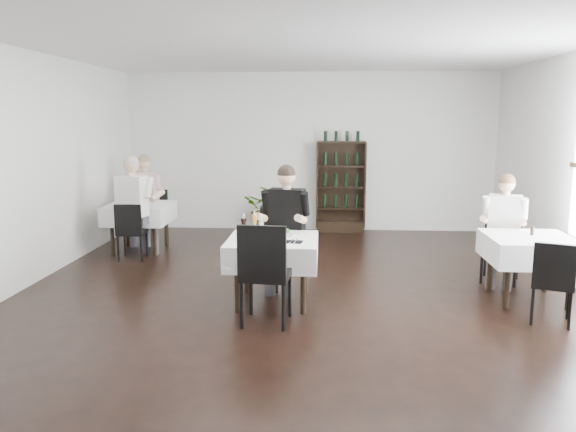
# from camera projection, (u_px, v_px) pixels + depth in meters

# --- Properties ---
(room_shell) EXTENTS (9.00, 9.00, 9.00)m
(room_shell) POSITION_uv_depth(u_px,v_px,m) (299.00, 175.00, 6.31)
(room_shell) COLOR black
(room_shell) RESTS_ON ground
(wine_shelf) EXTENTS (0.90, 0.28, 1.75)m
(wine_shelf) POSITION_uv_depth(u_px,v_px,m) (341.00, 188.00, 10.62)
(wine_shelf) COLOR black
(wine_shelf) RESTS_ON ground
(main_table) EXTENTS (1.03, 1.03, 0.77)m
(main_table) POSITION_uv_depth(u_px,v_px,m) (273.00, 251.00, 6.48)
(main_table) COLOR black
(main_table) RESTS_ON ground
(left_table) EXTENTS (0.98, 0.98, 0.77)m
(left_table) POSITION_uv_depth(u_px,v_px,m) (140.00, 213.00, 9.09)
(left_table) COLOR black
(left_table) RESTS_ON ground
(right_table) EXTENTS (0.98, 0.98, 0.77)m
(right_table) POSITION_uv_depth(u_px,v_px,m) (530.00, 249.00, 6.58)
(right_table) COLOR black
(right_table) RESTS_ON ground
(potted_tree) EXTENTS (0.88, 0.78, 0.90)m
(potted_tree) POSITION_uv_depth(u_px,v_px,m) (267.00, 208.00, 10.67)
(potted_tree) COLOR #2C571E
(potted_tree) RESTS_ON ground
(main_chair_far) EXTENTS (0.59, 0.59, 0.99)m
(main_chair_far) POSITION_uv_depth(u_px,v_px,m) (272.00, 242.00, 7.17)
(main_chair_far) COLOR black
(main_chair_far) RESTS_ON ground
(main_chair_near) EXTENTS (0.54, 0.54, 1.09)m
(main_chair_near) POSITION_uv_depth(u_px,v_px,m) (265.00, 268.00, 5.75)
(main_chair_near) COLOR black
(main_chair_near) RESTS_ON ground
(left_chair_far) EXTENTS (0.49, 0.49, 0.91)m
(left_chair_far) POSITION_uv_depth(u_px,v_px,m) (156.00, 213.00, 9.74)
(left_chair_far) COLOR black
(left_chair_far) RESTS_ON ground
(left_chair_near) EXTENTS (0.43, 0.43, 0.88)m
(left_chair_near) POSITION_uv_depth(u_px,v_px,m) (131.00, 228.00, 8.47)
(left_chair_near) COLOR black
(left_chair_near) RESTS_ON ground
(right_chair_far) EXTENTS (0.61, 0.61, 1.03)m
(right_chair_far) POSITION_uv_depth(u_px,v_px,m) (502.00, 237.00, 7.42)
(right_chair_far) COLOR black
(right_chair_far) RESTS_ON ground
(right_chair_near) EXTENTS (0.52, 0.52, 0.89)m
(right_chair_near) POSITION_uv_depth(u_px,v_px,m) (553.00, 278.00, 5.80)
(right_chair_near) COLOR black
(right_chair_near) RESTS_ON ground
(diner_main) EXTENTS (0.64, 0.67, 1.57)m
(diner_main) POSITION_uv_depth(u_px,v_px,m) (285.00, 218.00, 6.96)
(diner_main) COLOR #414048
(diner_main) RESTS_ON ground
(diner_left_far) EXTENTS (0.57, 0.57, 1.53)m
(diner_left_far) POSITION_uv_depth(u_px,v_px,m) (144.00, 192.00, 9.60)
(diner_left_far) COLOR #414048
(diner_left_far) RESTS_ON ground
(diner_left_near) EXTENTS (0.66, 0.70, 1.59)m
(diner_left_near) POSITION_uv_depth(u_px,v_px,m) (136.00, 199.00, 8.55)
(diner_left_near) COLOR #414048
(diner_left_near) RESTS_ON ground
(diner_right_far) EXTENTS (0.63, 0.67, 1.44)m
(diner_right_far) POSITION_uv_depth(u_px,v_px,m) (504.00, 221.00, 7.18)
(diner_right_far) COLOR #414048
(diner_right_far) RESTS_ON ground
(plate_far) EXTENTS (0.23, 0.23, 0.07)m
(plate_far) POSITION_uv_depth(u_px,v_px,m) (283.00, 234.00, 6.64)
(plate_far) COLOR white
(plate_far) RESTS_ON main_table
(plate_near) EXTENTS (0.30, 0.30, 0.07)m
(plate_near) POSITION_uv_depth(u_px,v_px,m) (269.00, 239.00, 6.35)
(plate_near) COLOR white
(plate_near) RESTS_ON main_table
(pilsner_dark) EXTENTS (0.07, 0.07, 0.29)m
(pilsner_dark) POSITION_uv_depth(u_px,v_px,m) (244.00, 228.00, 6.44)
(pilsner_dark) COLOR black
(pilsner_dark) RESTS_ON main_table
(pilsner_lager) EXTENTS (0.07, 0.07, 0.31)m
(pilsner_lager) POSITION_uv_depth(u_px,v_px,m) (255.00, 225.00, 6.58)
(pilsner_lager) COLOR #B4812E
(pilsner_lager) RESTS_ON main_table
(coke_bottle) EXTENTS (0.06, 0.06, 0.23)m
(coke_bottle) POSITION_uv_depth(u_px,v_px,m) (261.00, 230.00, 6.49)
(coke_bottle) COLOR silver
(coke_bottle) RESTS_ON main_table
(napkin_cutlery) EXTENTS (0.21, 0.21, 0.02)m
(napkin_cutlery) POSITION_uv_depth(u_px,v_px,m) (294.00, 242.00, 6.26)
(napkin_cutlery) COLOR black
(napkin_cutlery) RESTS_ON main_table
(pepper_mill) EXTENTS (0.06, 0.06, 0.11)m
(pepper_mill) POSITION_uv_depth(u_px,v_px,m) (532.00, 231.00, 6.63)
(pepper_mill) COLOR black
(pepper_mill) RESTS_ON right_table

